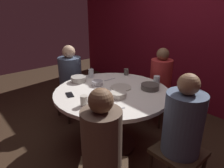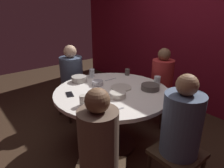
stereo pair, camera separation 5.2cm
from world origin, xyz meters
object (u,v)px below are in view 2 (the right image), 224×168
at_px(seated_diner_right, 181,126).
at_px(bowl_sauce_side, 118,95).
at_px(cup_by_left_diner, 157,80).
at_px(cup_by_right_diner, 83,100).
at_px(cell_phone, 70,94).
at_px(seated_diner_left, 72,74).
at_px(dinner_plate, 121,87).
at_px(bowl_serving_large, 98,83).
at_px(dining_table, 112,102).
at_px(bowl_salad_center, 79,79).
at_px(bowl_small_white, 150,87).
at_px(seated_diner_back, 162,78).
at_px(seated_diner_front_right, 99,146).
at_px(candle_holder, 100,94).
at_px(wine_glass, 98,97).
at_px(cup_near_candle, 127,72).
at_px(cup_center_front, 92,73).

height_order(seated_diner_right, bowl_sauce_side, seated_diner_right).
height_order(cup_by_left_diner, cup_by_right_diner, same).
bearing_deg(cell_phone, seated_diner_left, -102.65).
bearing_deg(cup_by_right_diner, cup_by_left_diner, 84.84).
bearing_deg(dinner_plate, bowl_serving_large, -148.18).
distance_m(dining_table, cup_by_left_diner, 0.63).
bearing_deg(bowl_salad_center, bowl_small_white, 33.46).
distance_m(dining_table, seated_diner_back, 0.94).
height_order(seated_diner_front_right, candle_holder, seated_diner_front_right).
bearing_deg(seated_diner_right, bowl_small_white, -28.90).
xyz_separation_m(bowl_serving_large, cup_by_right_diner, (0.36, -0.43, 0.02)).
xyz_separation_m(dinner_plate, bowl_serving_large, (-0.26, -0.16, 0.02)).
bearing_deg(wine_glass, cup_by_right_diner, -154.87).
bearing_deg(bowl_serving_large, seated_diner_back, 75.68).
bearing_deg(cup_by_left_diner, seated_diner_left, -154.65).
xyz_separation_m(candle_holder, cup_near_candle, (-0.35, 0.74, 0.01)).
distance_m(candle_holder, cup_near_candle, 0.82).
bearing_deg(seated_diner_back, candle_holder, 2.46).
bearing_deg(cell_phone, bowl_serving_large, -156.69).
distance_m(cup_near_candle, cup_center_front, 0.50).
bearing_deg(seated_diner_right, seated_diner_left, 0.00).
bearing_deg(cup_by_left_diner, bowl_salad_center, -135.42).
bearing_deg(candle_holder, seated_diner_left, 168.20).
bearing_deg(bowl_sauce_side, seated_diner_back, 100.37).
bearing_deg(dinner_plate, cup_near_candle, 128.48).
bearing_deg(wine_glass, candle_holder, 142.36).
height_order(seated_diner_left, cup_near_candle, seated_diner_left).
relative_size(seated_diner_back, bowl_salad_center, 5.83).
distance_m(dining_table, cup_near_candle, 0.64).
height_order(cup_by_right_diner, cup_center_front, cup_center_front).
distance_m(wine_glass, cup_by_left_diner, 0.95).
xyz_separation_m(bowl_salad_center, bowl_sauce_side, (0.69, 0.07, -0.01)).
xyz_separation_m(wine_glass, dinner_plate, (-0.26, 0.52, -0.12)).
bearing_deg(bowl_sauce_side, cup_center_front, 167.89).
distance_m(seated_diner_back, cup_by_right_diner, 1.40).
xyz_separation_m(seated_diner_front_right, wine_glass, (-0.41, 0.30, 0.16)).
height_order(seated_diner_left, cell_phone, seated_diner_left).
distance_m(candle_holder, bowl_salad_center, 0.56).
bearing_deg(bowl_salad_center, candle_holder, -7.48).
bearing_deg(bowl_sauce_side, candle_holder, -133.05).
xyz_separation_m(bowl_salad_center, cup_center_front, (-0.04, 0.23, 0.02)).
xyz_separation_m(bowl_small_white, cup_by_right_diner, (-0.15, -0.82, 0.02)).
height_order(dining_table, bowl_small_white, bowl_small_white).
xyz_separation_m(seated_diner_back, cup_by_left_diner, (0.21, -0.38, 0.11)).
distance_m(wine_glass, cup_near_candle, 1.08).
relative_size(seated_diner_back, bowl_small_white, 5.35).
distance_m(bowl_small_white, cup_near_candle, 0.59).
bearing_deg(seated_diner_left, wine_glass, -17.22).
height_order(seated_diner_back, bowl_sauce_side, seated_diner_back).
distance_m(bowl_serving_large, cup_near_candle, 0.56).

